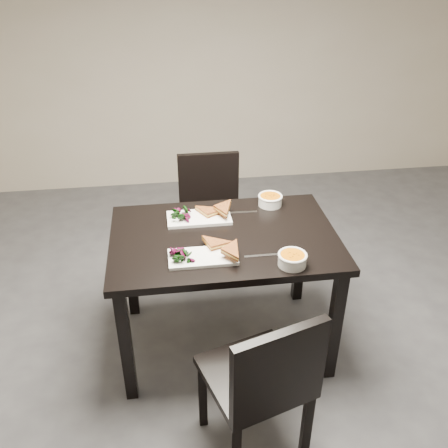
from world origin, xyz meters
name	(u,v)px	position (x,y,z in m)	size (l,w,h in m)	color
ground	(291,365)	(0.00, 0.00, 0.00)	(5.00, 5.00, 0.00)	#47474C
room_shell	(325,23)	(0.00, 0.00, 1.83)	(5.02, 5.02, 2.81)	beige
table	(224,251)	(-0.35, 0.26, 0.65)	(1.20, 0.80, 0.75)	black
chair_near	(264,380)	(-0.29, -0.50, 0.48)	(0.53, 0.53, 0.85)	black
chair_far	(211,209)	(-0.34, 1.03, 0.48)	(0.42, 0.42, 0.85)	black
plate_near	(203,257)	(-0.49, 0.06, 0.76)	(0.34, 0.17, 0.02)	white
sandwich_near	(215,248)	(-0.42, 0.07, 0.79)	(0.17, 0.13, 0.05)	#A85B23
salad_near	(182,253)	(-0.59, 0.06, 0.79)	(0.11, 0.09, 0.05)	black
soup_bowl_near	(292,259)	(-0.06, -0.05, 0.79)	(0.14, 0.14, 0.06)	white
cutlery_near	(262,255)	(-0.19, 0.04, 0.75)	(0.18, 0.02, 0.00)	silver
plate_far	(199,218)	(-0.47, 0.44, 0.76)	(0.35, 0.18, 0.02)	white
sandwich_far	(211,213)	(-0.40, 0.43, 0.80)	(0.18, 0.13, 0.06)	#A85B23
salad_far	(181,214)	(-0.57, 0.44, 0.79)	(0.11, 0.10, 0.05)	black
soup_bowl_far	(270,199)	(-0.04, 0.55, 0.79)	(0.14, 0.14, 0.06)	white
cutlery_far	(241,212)	(-0.22, 0.48, 0.75)	(0.18, 0.02, 0.00)	silver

